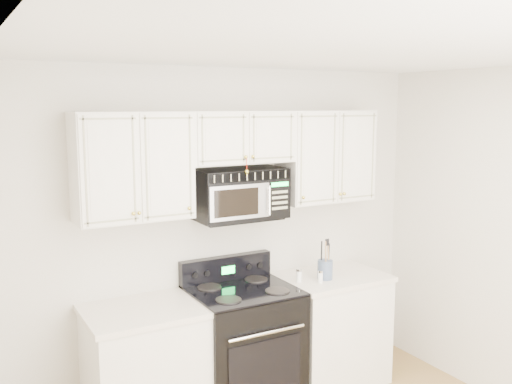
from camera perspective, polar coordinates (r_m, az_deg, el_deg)
room at (r=3.16m, az=11.79°, el=-10.18°), size 3.51×3.51×2.61m
base_cabinet_left at (r=4.30m, az=-10.75°, el=-17.48°), size 0.86×0.65×0.92m
base_cabinet_right at (r=4.99m, az=7.47°, el=-13.62°), size 0.86×0.65×0.92m
range at (r=4.53m, az=-1.32°, el=-15.11°), size 0.78×0.71×1.12m
upper_cabinets at (r=4.33m, az=-1.85°, el=3.65°), size 2.44×0.37×0.75m
microwave at (r=4.36m, az=-1.58°, el=-0.17°), size 0.70×0.40×0.39m
utensil_crock at (r=4.68m, az=6.93°, el=-7.64°), size 0.12×0.12×0.33m
shaker_salt at (r=4.59m, az=4.32°, el=-8.31°), size 0.05×0.05×0.11m
shaker_pepper at (r=4.59m, az=6.45°, el=-8.39°), size 0.04×0.04×0.10m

